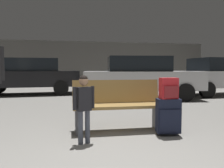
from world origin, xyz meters
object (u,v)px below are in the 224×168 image
parked_car_near (141,76)px  parked_car_far (29,75)px  bench (118,105)px  child (84,102)px  suitcase (168,116)px  backpack_bright (169,89)px  parked_car_side (221,75)px

parked_car_near → parked_car_far: 4.75m
parked_car_near → parked_car_far: size_ratio=1.03×
bench → child: child is taller
child → parked_car_near: bearing=62.5°
suitcase → bench: bearing=145.1°
parked_car_far → suitcase: bearing=-66.2°
bench → backpack_bright: backpack_bright is taller
bench → parked_car_near: (1.79, 4.05, 0.36)m
parked_car_near → child: bearing=-117.5°
backpack_bright → suitcase: bearing=150.9°
bench → child: size_ratio=1.61×
parked_car_side → parked_car_far: 8.01m
bench → parked_car_near: parked_car_near is taller
backpack_bright → bench: bearing=145.1°
bench → parked_car_far: parked_car_far is taller
parked_car_far → bench: bearing=-70.0°
suitcase → backpack_bright: (0.00, -0.00, 0.45)m
backpack_bright → parked_car_far: size_ratio=0.08×
bench → suitcase: bench is taller
suitcase → backpack_bright: size_ratio=1.78×
suitcase → child: size_ratio=0.60×
parked_car_side → parked_car_far: (-7.81, 1.79, 0.00)m
child → bench: bearing=44.5°
bench → parked_car_far: size_ratio=0.39×
suitcase → parked_car_side: parked_car_side is taller
backpack_bright → parked_car_side: size_ratio=0.08×
suitcase → parked_car_side: bearing=47.2°
suitcase → parked_car_far: parked_car_far is taller
parked_car_side → child: bearing=-139.3°
suitcase → parked_car_far: 7.58m
suitcase → child: child is taller
child → parked_car_near: size_ratio=0.23×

